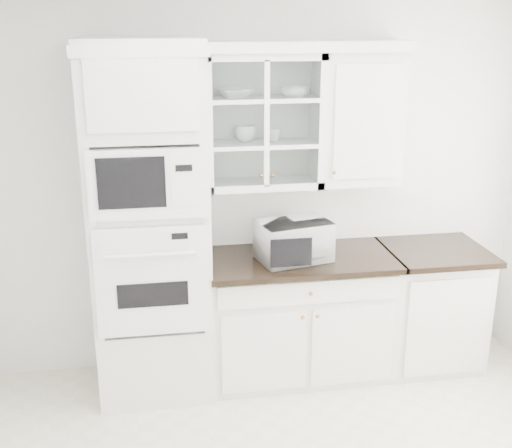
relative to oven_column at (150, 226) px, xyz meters
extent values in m
cube|color=white|center=(0.75, 0.32, 0.15)|extent=(4.00, 0.02, 2.70)
cube|color=silver|center=(0.00, 0.01, 0.00)|extent=(0.76, 0.65, 2.40)
cube|color=white|center=(0.00, -0.33, -0.26)|extent=(0.70, 0.03, 0.72)
cube|color=black|center=(0.00, -0.35, -0.34)|extent=(0.44, 0.01, 0.16)
cube|color=white|center=(0.00, -0.33, 0.37)|extent=(0.70, 0.03, 0.43)
cube|color=black|center=(-0.09, -0.35, 0.39)|extent=(0.40, 0.01, 0.31)
cube|color=silver|center=(1.03, 0.03, -0.76)|extent=(1.30, 0.60, 0.88)
cube|color=black|center=(1.03, 0.00, -0.30)|extent=(1.32, 0.67, 0.04)
cube|color=silver|center=(2.03, 0.03, -0.76)|extent=(0.70, 0.60, 0.88)
cube|color=black|center=(2.03, 0.00, -0.30)|extent=(0.72, 0.67, 0.04)
cube|color=silver|center=(0.78, 0.17, 0.65)|extent=(0.80, 0.33, 0.90)
cube|color=silver|center=(0.78, 0.17, 0.50)|extent=(0.74, 0.29, 0.02)
cube|color=silver|center=(0.78, 0.17, 0.80)|extent=(0.74, 0.29, 0.02)
cube|color=silver|center=(1.46, 0.17, 0.65)|extent=(0.55, 0.33, 0.90)
cube|color=white|center=(0.68, 0.14, 1.14)|extent=(2.14, 0.38, 0.07)
imported|color=white|center=(0.96, -0.02, -0.14)|extent=(0.55, 0.49, 0.28)
imported|color=white|center=(0.60, 0.16, 0.84)|extent=(0.29, 0.29, 0.06)
imported|color=white|center=(0.99, 0.15, 0.84)|extent=(0.21, 0.21, 0.06)
imported|color=white|center=(0.67, 0.18, 0.57)|extent=(0.18, 0.18, 0.11)
imported|color=white|center=(0.86, 0.18, 0.55)|extent=(0.10, 0.10, 0.09)
camera|label=1|loc=(0.05, -4.08, 1.32)|focal=45.00mm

